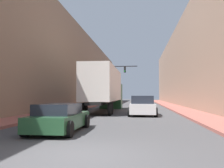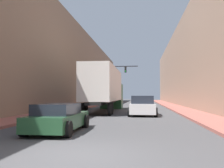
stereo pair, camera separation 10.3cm
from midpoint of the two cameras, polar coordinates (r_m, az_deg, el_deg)
ground_plane at (r=6.92m, az=-8.32°, el=-15.94°), size 200.00×200.00×0.00m
sidewalk_right at (r=36.79m, az=13.29°, el=-4.91°), size 2.36×80.00×0.15m
sidewalk_left at (r=37.34m, az=-5.32°, el=-4.94°), size 2.36×80.00×0.15m
building_right at (r=37.74m, az=19.53°, el=4.45°), size 6.00×80.00×12.28m
building_left at (r=38.63m, az=-11.37°, el=3.87°), size 6.00×80.00×11.85m
semi_truck at (r=25.03m, az=-1.74°, el=-0.85°), size 2.53×12.96×4.18m
sedan_car at (r=11.32m, az=-12.16°, el=-7.60°), size 1.97×4.27×1.24m
suv_car at (r=20.39m, az=6.82°, el=-4.99°), size 2.17×4.78×1.57m
traffic_signal_gantry at (r=39.06m, az=-0.79°, el=1.53°), size 5.89×0.35×6.42m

